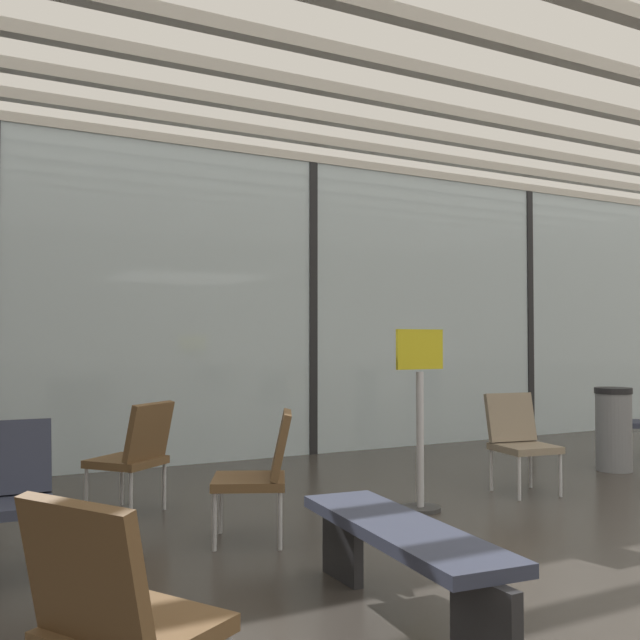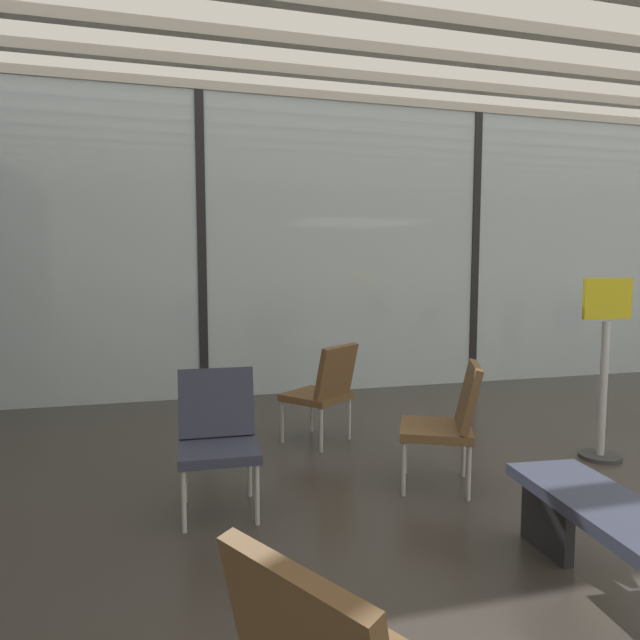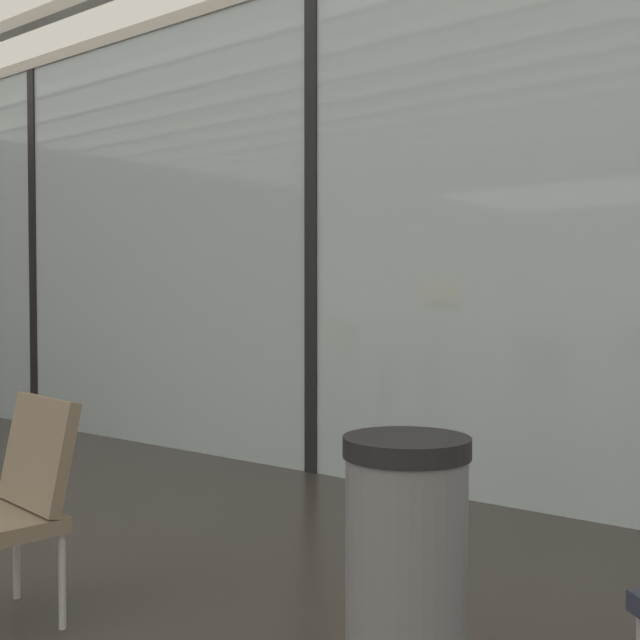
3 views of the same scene
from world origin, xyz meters
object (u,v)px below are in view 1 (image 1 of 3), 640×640
lounge_chair_0 (136,450)px  info_sign (420,425)px  lounge_chair_4 (519,436)px  lounge_chair_2 (262,467)px  lounge_chair_3 (9,488)px  parked_airplane (132,308)px  waiting_bench (401,546)px  lounge_chair_1 (116,611)px  trash_bin (614,429)px

lounge_chair_0 → info_sign: info_sign is taller
lounge_chair_0 → lounge_chair_4: bearing=127.6°
lounge_chair_2 → lounge_chair_3: size_ratio=1.00×
parked_airplane → waiting_bench: 9.87m
waiting_bench → lounge_chair_2: bearing=6.2°
lounge_chair_0 → lounge_chair_2: bearing=77.7°
parked_airplane → lounge_chair_3: (-2.60, -8.02, -1.44)m
lounge_chair_0 → lounge_chair_4: (3.23, -0.78, 0.00)m
lounge_chair_4 → lounge_chair_0: bearing=174.8°
lounge_chair_4 → lounge_chair_3: bearing=-167.7°
parked_airplane → lounge_chair_2: (-1.04, -8.10, -1.44)m
info_sign → waiting_bench: bearing=-128.4°
parked_airplane → lounge_chair_4: size_ratio=15.24×
waiting_bench → lounge_chair_4: bearing=-48.0°
lounge_chair_1 → parked_airplane: bearing=-43.9°
lounge_chair_4 → info_sign: bearing=-164.2°
lounge_chair_0 → lounge_chair_2: 1.28m
lounge_chair_3 → trash_bin: size_ratio=1.01×
waiting_bench → info_sign: bearing=-33.2°
lounge_chair_2 → trash_bin: (4.27, 0.68, -0.06)m
lounge_chair_0 → lounge_chair_1: (-0.86, -3.29, 0.00)m
waiting_bench → lounge_chair_0: bearing=17.6°
parked_airplane → lounge_chair_4: (1.62, -7.73, -1.44)m
lounge_chair_3 → trash_bin: lounge_chair_3 is taller
lounge_chair_2 → parked_airplane: bearing=-162.3°
lounge_chair_3 → info_sign: 3.03m
lounge_chair_0 → lounge_chair_2: same height
lounge_chair_0 → waiting_bench: (0.60, -2.74, -0.13)m
lounge_chair_0 → waiting_bench: bearing=63.5°
parked_airplane → lounge_chair_0: bearing=-103.1°
parked_airplane → waiting_bench: parked_airplane is taller
parked_airplane → lounge_chair_0: (-1.61, -6.95, -1.44)m
parked_airplane → trash_bin: 8.23m
lounge_chair_3 → info_sign: info_sign is taller
lounge_chair_2 → trash_bin: lounge_chair_2 is taller
lounge_chair_0 → info_sign: bearing=116.3°
lounge_chair_3 → trash_bin: bearing=7.5°
lounge_chair_1 → lounge_chair_4: 4.80m
trash_bin → lounge_chair_1: bearing=-153.7°
lounge_chair_0 → trash_bin: 4.87m
lounge_chair_1 → trash_bin: lounge_chair_1 is taller
parked_airplane → lounge_chair_2: 8.29m
lounge_chair_1 → trash_bin: (5.71, 2.82, -0.06)m
waiting_bench → trash_bin: size_ratio=1.97×
lounge_chair_0 → lounge_chair_4: same height
lounge_chair_2 → lounge_chair_0: bearing=-128.4°
lounge_chair_1 → trash_bin: size_ratio=1.01×
lounge_chair_2 → info_sign: 1.48m
parked_airplane → lounge_chair_1: 10.63m
lounge_chair_0 → lounge_chair_2: size_ratio=1.00×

